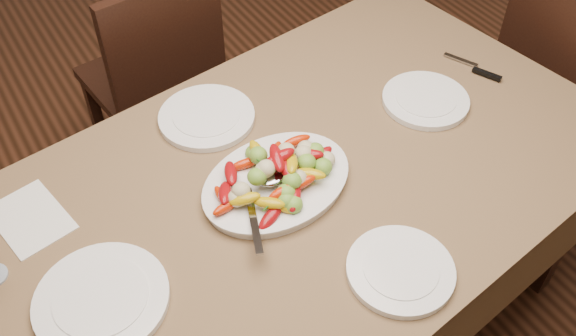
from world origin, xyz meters
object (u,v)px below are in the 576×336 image
Objects in this scene: chair_right at (570,93)px; serving_platter at (277,184)px; plate_right at (425,100)px; plate_far at (207,117)px; dining_table at (288,270)px; plate_near at (400,271)px; chair_far at (150,78)px; plate_left at (102,299)px.

chair_right reaches higher than serving_platter.
plate_right and plate_far have the same top height.
plate_far is at bearing 86.34° from chair_right.
dining_table is 1.94× the size of chair_right.
plate_right is (-0.74, 0.01, 0.29)m from chair_right.
dining_table is at bearing -16.57° from serving_platter.
plate_near is at bearing 117.89° from chair_right.
chair_right is at bearing -11.91° from plate_far.
chair_right reaches higher than dining_table.
chair_far is 0.68m from plate_far.
chair_far is 2.42× the size of serving_platter.
chair_right is 2.42× the size of serving_platter.
chair_far is at bearing 89.46° from serving_platter.
dining_table is 0.51m from plate_far.
plate_far is (-1.31, 0.28, 0.29)m from chair_right.
plate_far is at bearing 41.47° from plate_left.
plate_left is 1.20× the size of plate_near.
plate_left is (-0.51, -1.02, 0.29)m from chair_far.
serving_platter is 1.33× the size of plate_left.
plate_near is (0.09, -1.31, 0.29)m from chair_far.
plate_near is (0.14, -0.69, 0.00)m from plate_far.
plate_left is 1.18× the size of plate_right.
chair_right is at bearing 139.36° from chair_far.
dining_table is 1.25m from chair_right.
serving_platter is at bearing -83.91° from plate_far.
plate_left is (-1.77, -0.13, 0.29)m from chair_right.
chair_far reaches higher than plate_near.
plate_near is (-1.17, -0.42, 0.29)m from chair_right.
plate_far is 1.10× the size of plate_near.
plate_near reaches higher than dining_table.
plate_right is (0.53, -0.88, 0.29)m from chair_far.
plate_left is 1.09× the size of plate_far.
chair_far is (-0.02, 0.94, 0.10)m from dining_table.
chair_far reaches higher than dining_table.
chair_far reaches higher than plate_right.
plate_far is at bearing 96.09° from serving_platter.
chair_right reaches higher than plate_far.
dining_table is 0.95m from chair_far.
plate_left is 1.04m from plate_right.
dining_table is 4.68× the size of serving_platter.
serving_platter reaches higher than plate_far.
chair_right is at bearing -0.54° from plate_right.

